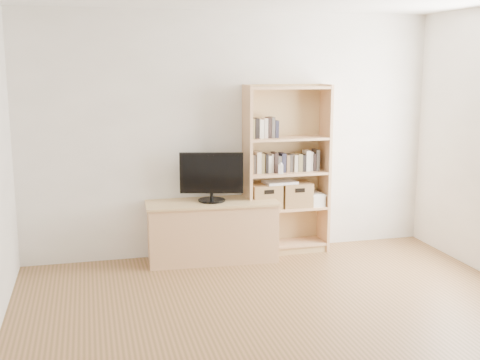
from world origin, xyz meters
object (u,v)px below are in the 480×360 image
object	(u,v)px
tv_stand	(212,232)
basket_right	(296,194)
bookshelf	(287,170)
laptop	(280,182)
basket_left	(265,196)
baby_monitor	(281,169)
television	(212,177)

from	to	relation	value
tv_stand	basket_right	distance (m)	1.02
bookshelf	basket_right	world-z (taller)	bookshelf
tv_stand	bookshelf	size ratio (longest dim) A/B	0.73
tv_stand	laptop	world-z (taller)	laptop
basket_left	basket_right	bearing A→B (deg)	-2.61
baby_monitor	basket_right	distance (m)	0.39
bookshelf	basket_right	size ratio (longest dim) A/B	5.74
baby_monitor	basket_left	world-z (taller)	baby_monitor
basket_right	laptop	distance (m)	0.24
basket_left	basket_right	size ratio (longest dim) A/B	1.00
tv_stand	basket_left	size ratio (longest dim) A/B	4.15
bookshelf	television	size ratio (longest dim) A/B	2.79
tv_stand	baby_monitor	xyz separation A→B (m)	(0.75, -0.02, 0.64)
tv_stand	basket_left	world-z (taller)	basket_left
basket_right	television	bearing A→B (deg)	-173.77
television	bookshelf	bearing A→B (deg)	19.46
baby_monitor	basket_left	bearing A→B (deg)	159.59
basket_right	laptop	size ratio (longest dim) A/B	0.93
laptop	television	bearing A→B (deg)	179.95
television	baby_monitor	xyz separation A→B (m)	(0.75, -0.02, 0.05)
bookshelf	television	xyz separation A→B (m)	(-0.85, -0.09, -0.02)
basket_left	basket_right	world-z (taller)	basket_left
laptop	baby_monitor	bearing A→B (deg)	-108.77
tv_stand	laptop	bearing A→B (deg)	9.08
laptop	bookshelf	bearing A→B (deg)	-0.21
television	basket_left	world-z (taller)	television
television	basket_right	world-z (taller)	television
baby_monitor	basket_right	size ratio (longest dim) A/B	0.31
bookshelf	baby_monitor	xyz separation A→B (m)	(-0.10, -0.10, 0.03)
tv_stand	bookshelf	bearing A→B (deg)	9.07
baby_monitor	laptop	size ratio (longest dim) A/B	0.29
laptop	basket_left	bearing A→B (deg)	174.08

